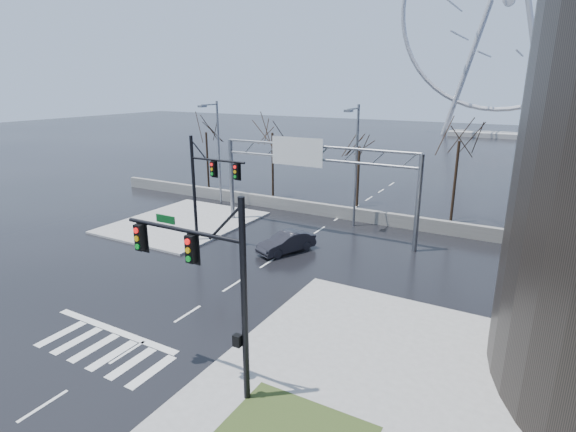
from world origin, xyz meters
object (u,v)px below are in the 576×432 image
Objects in this scene: signal_mast_far at (205,181)px; ferris_wheel at (508,10)px; car at (286,242)px; sign_gantry at (311,169)px; signal_mast_near at (212,276)px.

signal_mast_far is 89.30m from ferris_wheel.
ferris_wheel reaches higher than car.
signal_mast_far is at bearing -97.20° from ferris_wheel.
ferris_wheel is (10.87, 86.04, 21.30)m from signal_mast_far.
car is (0.45, -4.60, -4.46)m from sign_gantry.
sign_gantry is at bearing 47.53° from signal_mast_far.
signal_mast_near is 15.82m from car.
car is (-5.07, 14.39, -4.15)m from signal_mast_near.
signal_mast_far is 0.49× the size of sign_gantry.
sign_gantry is (-5.52, 19.00, 0.31)m from signal_mast_near.
signal_mast_near is 0.16× the size of ferris_wheel.
ferris_wheel reaches higher than sign_gantry.
ferris_wheel is (-0.14, 99.04, 21.26)m from signal_mast_near.
sign_gantry is 6.43m from car.
signal_mast_far is 1.83× the size of car.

